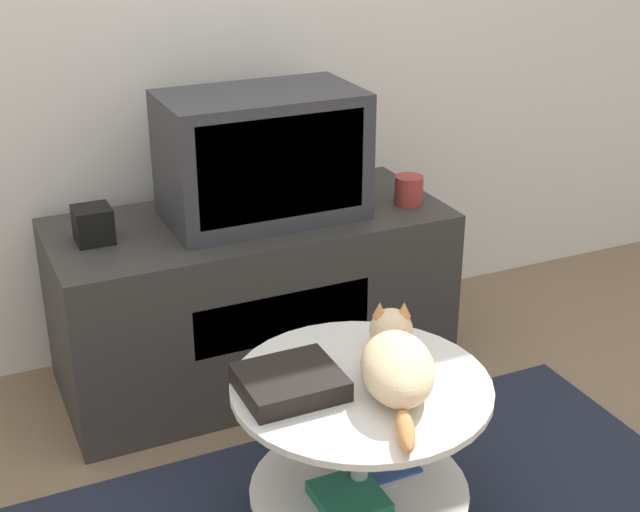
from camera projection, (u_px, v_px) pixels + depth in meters
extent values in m
cube|color=#33302D|center=(252.00, 298.00, 2.99)|extent=(1.28, 0.56, 0.58)
cube|color=black|center=(284.00, 318.00, 2.74)|extent=(0.58, 0.01, 0.16)
cube|color=#333338|center=(262.00, 156.00, 2.80)|extent=(0.62, 0.36, 0.41)
cube|color=black|center=(283.00, 168.00, 2.66)|extent=(0.53, 0.01, 0.32)
cube|color=black|center=(93.00, 225.00, 2.67)|extent=(0.11, 0.11, 0.11)
cylinder|color=#99332D|center=(409.00, 190.00, 2.97)|extent=(0.10, 0.10, 0.10)
cylinder|color=#B7B7BC|center=(360.00, 464.00, 2.25)|extent=(0.04, 0.04, 0.44)
cylinder|color=silver|center=(359.00, 489.00, 2.28)|extent=(0.56, 0.56, 0.01)
cylinder|color=silver|center=(361.00, 386.00, 2.16)|extent=(0.64, 0.64, 0.02)
cube|color=#1E664C|center=(349.00, 498.00, 2.21)|extent=(0.16, 0.18, 0.03)
cube|color=#2D478C|center=(377.00, 465.00, 2.35)|extent=(0.20, 0.14, 0.01)
cube|color=black|center=(290.00, 382.00, 2.11)|extent=(0.24, 0.21, 0.05)
ellipsoid|color=beige|center=(398.00, 368.00, 2.11)|extent=(0.29, 0.36, 0.11)
sphere|color=beige|center=(391.00, 330.00, 2.28)|extent=(0.11, 0.11, 0.11)
cone|color=#D18447|center=(380.00, 309.00, 2.26)|extent=(0.04, 0.04, 0.04)
cone|color=#D18447|center=(404.00, 309.00, 2.26)|extent=(0.04, 0.04, 0.04)
ellipsoid|color=#D18447|center=(405.00, 430.00, 1.93)|extent=(0.10, 0.16, 0.04)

